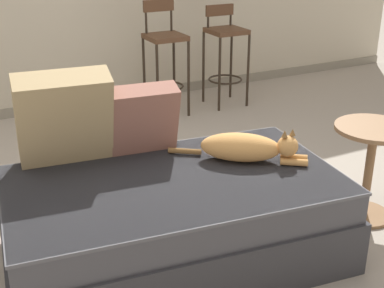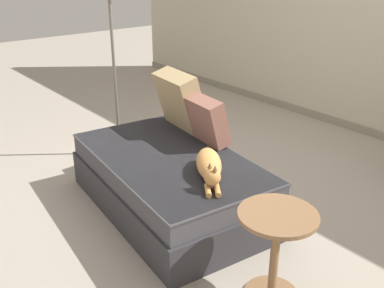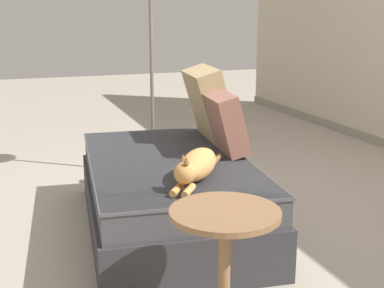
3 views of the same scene
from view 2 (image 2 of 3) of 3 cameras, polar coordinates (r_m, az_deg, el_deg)
ground_plane at (r=3.79m, az=2.09°, el=-6.08°), size 16.00×16.00×0.00m
wall_back_panel at (r=5.12m, az=22.39°, el=15.32°), size 8.00×0.10×2.60m
wall_baseboard_trim at (r=5.36m, az=20.09°, el=1.99°), size 8.00×0.02×0.09m
couch at (r=3.47m, az=-2.86°, el=-4.83°), size 1.75×1.14×0.45m
throw_pillow_corner at (r=3.82m, az=-1.49°, el=5.59°), size 0.50×0.35×0.50m
throw_pillow_middle at (r=3.51m, az=2.03°, el=2.97°), size 0.38×0.26×0.38m
cat at (r=3.05m, az=2.21°, el=-2.73°), size 0.62×0.51×0.19m
side_table at (r=2.59m, az=10.56°, el=-12.38°), size 0.44×0.44×0.57m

